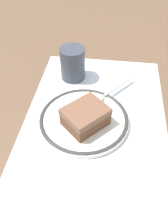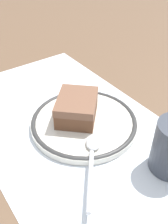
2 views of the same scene
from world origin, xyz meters
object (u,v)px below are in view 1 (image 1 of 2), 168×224
object	(u,v)px
napkin	(85,206)
cake_slice	(86,116)
plate	(84,119)
cup	(73,66)
spoon	(107,94)

from	to	relation	value
napkin	cake_slice	bearing A→B (deg)	-172.83
plate	napkin	bearing A→B (deg)	8.14
cake_slice	cup	bearing A→B (deg)	-162.13
spoon	cup	world-z (taller)	cup
spoon	napkin	size ratio (longest dim) A/B	1.06
plate	cup	bearing A→B (deg)	-162.38
plate	cup	distance (m)	0.18
plate	cake_slice	size ratio (longest dim) A/B	1.79
plate	spoon	bearing A→B (deg)	151.49
plate	napkin	size ratio (longest dim) A/B	1.74
spoon	cup	xyz separation A→B (m)	(-0.08, -0.10, 0.02)
plate	cake_slice	bearing A→B (deg)	20.86
cake_slice	cup	xyz separation A→B (m)	(-0.18, -0.06, 0.00)
plate	cup	size ratio (longest dim) A/B	2.32
cup	napkin	size ratio (longest dim) A/B	0.75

